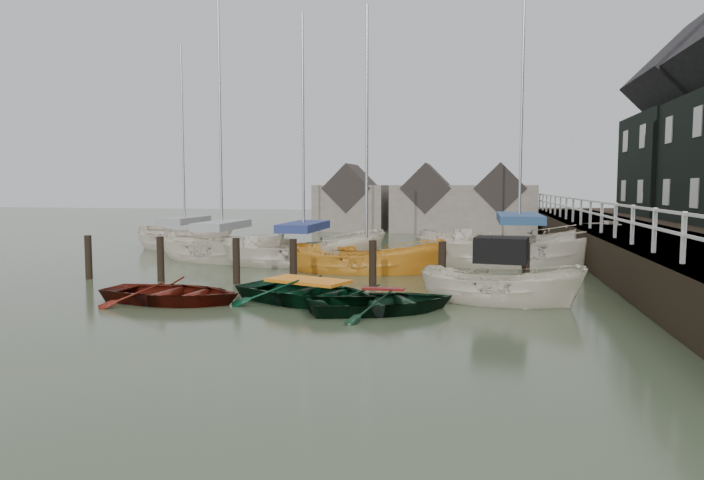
% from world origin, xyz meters
% --- Properties ---
extents(ground, '(120.00, 120.00, 0.00)m').
position_xyz_m(ground, '(0.00, 0.00, 0.00)').
color(ground, '#303B25').
rests_on(ground, ground).
extents(pier, '(3.04, 32.00, 2.70)m').
position_xyz_m(pier, '(9.48, 10.00, 0.71)').
color(pier, black).
rests_on(pier, ground).
extents(mooring_pilings, '(13.72, 0.22, 1.80)m').
position_xyz_m(mooring_pilings, '(-1.11, 3.00, 0.50)').
color(mooring_pilings, black).
rests_on(mooring_pilings, ground).
extents(far_sheds, '(14.00, 4.08, 4.39)m').
position_xyz_m(far_sheds, '(0.83, 26.00, 1.86)').
color(far_sheds, '#665B51').
rests_on(far_sheds, ground).
extents(rowboat_red, '(3.93, 2.97, 0.77)m').
position_xyz_m(rowboat_red, '(-3.46, -0.22, 0.00)').
color(rowboat_red, '#50130B').
rests_on(rowboat_red, ground).
extents(rowboat_green, '(4.73, 4.07, 0.83)m').
position_xyz_m(rowboat_green, '(-0.03, 0.37, 0.00)').
color(rowboat_green, black).
rests_on(rowboat_green, ground).
extents(rowboat_dkgreen, '(4.37, 3.91, 0.75)m').
position_xyz_m(rowboat_dkgreen, '(2.00, -0.32, 0.00)').
color(rowboat_dkgreen, black).
rests_on(rowboat_dkgreen, ground).
extents(motorboat, '(4.32, 2.16, 2.47)m').
position_xyz_m(motorboat, '(4.77, 1.34, 0.10)').
color(motorboat, beige).
rests_on(motorboat, ground).
extents(sailboat_a, '(6.53, 4.30, 11.61)m').
position_xyz_m(sailboat_a, '(-5.72, 8.36, 0.07)').
color(sailboat_a, beige).
rests_on(sailboat_a, ground).
extents(sailboat_b, '(6.59, 3.80, 10.49)m').
position_xyz_m(sailboat_b, '(-2.25, 7.93, 0.06)').
color(sailboat_b, beige).
rests_on(sailboat_b, ground).
extents(sailboat_c, '(5.57, 2.29, 10.08)m').
position_xyz_m(sailboat_c, '(0.43, 6.37, 0.02)').
color(sailboat_c, orange).
rests_on(sailboat_c, ground).
extents(sailboat_d, '(8.19, 4.49, 12.98)m').
position_xyz_m(sailboat_d, '(5.71, 9.40, 0.06)').
color(sailboat_d, beige).
rests_on(sailboat_d, ground).
extents(sailboat_e, '(6.31, 4.35, 10.46)m').
position_xyz_m(sailboat_e, '(-9.10, 12.01, 0.06)').
color(sailboat_e, beige).
rests_on(sailboat_e, ground).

